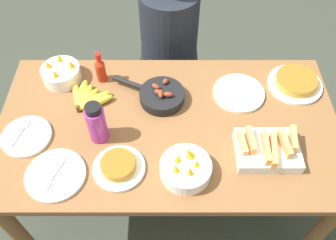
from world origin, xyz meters
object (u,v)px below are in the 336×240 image
hot_sauce_bottle (100,69)px  empty_plate_near_front (238,93)px  banana_bunch (87,99)px  empty_plate_far_left (26,137)px  empty_plate_far_right (56,175)px  person_figure (169,62)px  fruit_bowl_mango (186,168)px  water_bottle (96,123)px  frittata_plate_center (295,82)px  fruit_bowl_citrus (61,73)px  frittata_plate_side (119,167)px  skillet (161,95)px  melon_tray (268,149)px

hot_sauce_bottle → empty_plate_near_front: bearing=-8.5°
banana_bunch → empty_plate_far_left: size_ratio=1.02×
empty_plate_far_right → person_figure: bearing=64.0°
fruit_bowl_mango → hot_sauce_bottle: bearing=126.9°
water_bottle → person_figure: 0.88m
frittata_plate_center → empty_plate_far_left: (-1.23, -0.31, -0.02)m
frittata_plate_center → empty_plate_near_front: bearing=-168.7°
empty_plate_far_right → empty_plate_far_left: bearing=130.8°
fruit_bowl_citrus → water_bottle: bearing=-57.2°
empty_plate_near_front → frittata_plate_side: bearing=-142.7°
water_bottle → banana_bunch: bearing=111.7°
empty_plate_far_left → fruit_bowl_mango: 0.71m
frittata_plate_center → empty_plate_far_right: size_ratio=1.08×
empty_plate_far_left → water_bottle: 0.33m
banana_bunch → skillet: (0.34, 0.01, 0.01)m
banana_bunch → hot_sauce_bottle: (0.05, 0.14, 0.05)m
banana_bunch → skillet: skillet is taller
empty_plate_far_left → hot_sauce_bottle: size_ratio=1.31×
melon_tray → hot_sauce_bottle: 0.86m
melon_tray → empty_plate_far_right: size_ratio=1.08×
banana_bunch → empty_plate_near_front: banana_bunch is taller
frittata_plate_side → empty_plate_far_right: 0.25m
fruit_bowl_mango → hot_sauce_bottle: hot_sauce_bottle is taller
frittata_plate_center → fruit_bowl_citrus: fruit_bowl_citrus is taller
frittata_plate_side → water_bottle: water_bottle is taller
water_bottle → person_figure: (0.30, 0.75, -0.35)m
frittata_plate_center → empty_plate_far_right: frittata_plate_center is taller
banana_bunch → fruit_bowl_mango: bearing=-40.6°
empty_plate_far_left → water_bottle: (0.32, 0.01, 0.09)m
frittata_plate_center → hot_sauce_bottle: bearing=177.4°
hot_sauce_bottle → person_figure: person_figure is taller
hot_sauce_bottle → melon_tray: bearing=-30.4°
empty_plate_far_left → fruit_bowl_mango: size_ratio=1.05×
skillet → empty_plate_far_left: bearing=45.8°
melon_tray → person_figure: 0.97m
melon_tray → frittata_plate_center: size_ratio=1.00×
skillet → hot_sauce_bottle: 0.32m
banana_bunch → frittata_plate_center: frittata_plate_center is taller
skillet → frittata_plate_side: (-0.17, -0.38, -0.01)m
empty_plate_far_right → person_figure: person_figure is taller
frittata_plate_side → water_bottle: (-0.10, 0.16, 0.08)m
empty_plate_near_front → empty_plate_far_left: same height
melon_tray → hot_sauce_bottle: hot_sauce_bottle is taller
empty_plate_near_front → fruit_bowl_citrus: 0.87m
fruit_bowl_citrus → hot_sauce_bottle: bearing=-0.6°
frittata_plate_side → banana_bunch: bearing=115.9°
banana_bunch → skillet: bearing=1.7°
frittata_plate_center → empty_plate_far_left: frittata_plate_center is taller
skillet → empty_plate_far_left: (-0.58, -0.22, -0.02)m
fruit_bowl_mango → fruit_bowl_citrus: (-0.59, 0.53, 0.00)m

